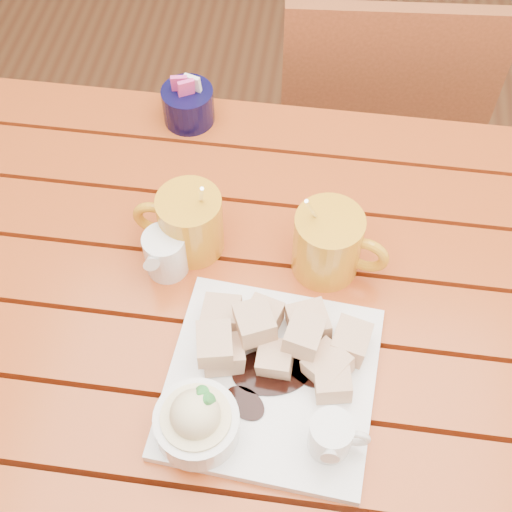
# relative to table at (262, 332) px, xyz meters

# --- Properties ---
(ground) EXTENTS (5.00, 5.00, 0.00)m
(ground) POSITION_rel_table_xyz_m (0.00, -0.00, -0.64)
(ground) COLOR #582D19
(ground) RESTS_ON ground
(table) EXTENTS (1.20, 0.79, 0.75)m
(table) POSITION_rel_table_xyz_m (0.00, 0.00, 0.00)
(table) COLOR #984413
(table) RESTS_ON ground
(dessert_plate) EXTENTS (0.29, 0.29, 0.11)m
(dessert_plate) POSITION_rel_table_xyz_m (0.01, -0.15, 0.14)
(dessert_plate) COLOR white
(dessert_plate) RESTS_ON table
(coffee_mug_left) EXTENTS (0.14, 0.09, 0.16)m
(coffee_mug_left) POSITION_rel_table_xyz_m (-0.12, 0.08, 0.16)
(coffee_mug_left) COLOR orange
(coffee_mug_left) RESTS_ON table
(coffee_mug_right) EXTENTS (0.14, 0.10, 0.16)m
(coffee_mug_right) POSITION_rel_table_xyz_m (0.09, 0.07, 0.16)
(coffee_mug_right) COLOR orange
(coffee_mug_right) RESTS_ON table
(cream_pitcher) EXTENTS (0.09, 0.08, 0.08)m
(cream_pitcher) POSITION_rel_table_xyz_m (-0.14, 0.03, 0.15)
(cream_pitcher) COLOR white
(cream_pitcher) RESTS_ON table
(sugar_caddy) EXTENTS (0.09, 0.09, 0.10)m
(sugar_caddy) POSITION_rel_table_xyz_m (-0.17, 0.34, 0.14)
(sugar_caddy) COLOR black
(sugar_caddy) RESTS_ON table
(chair_far) EXTENTS (0.44, 0.44, 0.87)m
(chair_far) POSITION_rel_table_xyz_m (0.17, 0.64, -0.15)
(chair_far) COLOR brown
(chair_far) RESTS_ON ground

